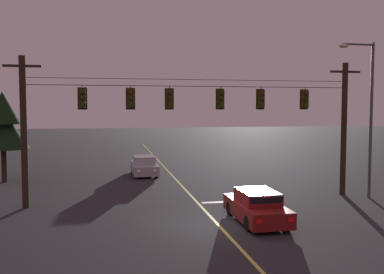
{
  "coord_description": "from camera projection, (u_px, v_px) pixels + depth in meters",
  "views": [
    {
      "loc": [
        -4.47,
        -17.12,
        4.94
      ],
      "look_at": [
        0.0,
        5.78,
        3.35
      ],
      "focal_mm": 39.6,
      "sensor_mm": 36.0,
      "label": 1
    }
  ],
  "objects": [
    {
      "name": "car_waiting_near_lane",
      "position": [
        257.0,
        207.0,
        18.41
      ],
      "size": [
        1.8,
        4.33,
        1.39
      ],
      "color": "maroon",
      "rests_on": "ground"
    },
    {
      "name": "tree_verge_near",
      "position": [
        3.0,
        123.0,
        28.11
      ],
      "size": [
        3.32,
        3.32,
        6.05
      ],
      "color": "#332316",
      "rests_on": "ground"
    },
    {
      "name": "traffic_light_leftmost",
      "position": [
        82.0,
        98.0,
        21.14
      ],
      "size": [
        0.48,
        0.41,
        1.22
      ],
      "color": "black"
    },
    {
      "name": "stop_bar_paint",
      "position": [
        233.0,
        201.0,
        22.41
      ],
      "size": [
        3.4,
        0.36,
        0.01
      ],
      "primitive_type": "cube",
      "color": "silver",
      "rests_on": "ground"
    },
    {
      "name": "traffic_light_right_inner",
      "position": [
        221.0,
        99.0,
        22.51
      ],
      "size": [
        0.48,
        0.41,
        1.22
      ],
      "color": "black"
    },
    {
      "name": "traffic_light_left_inner",
      "position": [
        131.0,
        99.0,
        21.6
      ],
      "size": [
        0.48,
        0.41,
        1.22
      ],
      "color": "black"
    },
    {
      "name": "lane_centre_stripe",
      "position": [
        178.0,
        182.0,
        28.51
      ],
      "size": [
        0.14,
        60.0,
        0.01
      ],
      "primitive_type": "cube",
      "color": "#D1C64C",
      "rests_on": "ground"
    },
    {
      "name": "ground_plane",
      "position": [
        218.0,
        225.0,
        17.95
      ],
      "size": [
        180.0,
        180.0,
        0.0
      ],
      "primitive_type": "plane",
      "color": "#28282B"
    },
    {
      "name": "traffic_light_centre",
      "position": [
        170.0,
        99.0,
        21.98
      ],
      "size": [
        0.48,
        0.41,
        1.22
      ],
      "color": "black"
    },
    {
      "name": "street_lamp_corner",
      "position": [
        367.0,
        106.0,
        22.98
      ],
      "size": [
        2.11,
        0.3,
        8.48
      ],
      "color": "#4C4F54",
      "rests_on": "ground"
    },
    {
      "name": "signal_span_assembly",
      "position": [
        196.0,
        128.0,
        22.37
      ],
      "size": [
        19.01,
        0.32,
        7.49
      ],
      "color": "#2D2116",
      "rests_on": "ground"
    },
    {
      "name": "traffic_light_far_right",
      "position": [
        305.0,
        99.0,
        23.43
      ],
      "size": [
        0.48,
        0.41,
        1.22
      ],
      "color": "black"
    },
    {
      "name": "traffic_light_rightmost",
      "position": [
        261.0,
        99.0,
        22.94
      ],
      "size": [
        0.48,
        0.41,
        1.22
      ],
      "color": "black"
    },
    {
      "name": "car_oncoming_lead",
      "position": [
        144.0,
        166.0,
        31.46
      ],
      "size": [
        1.8,
        4.42,
        1.39
      ],
      "color": "#A5A5AD",
      "rests_on": "ground"
    }
  ]
}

